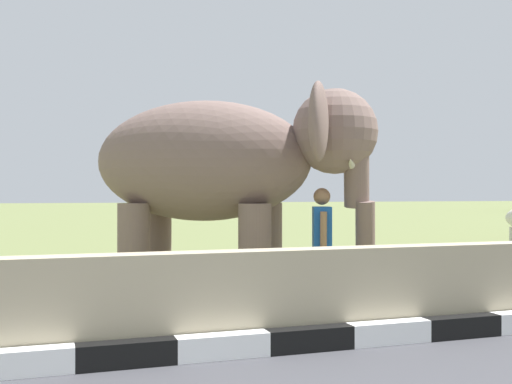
{
  "coord_description": "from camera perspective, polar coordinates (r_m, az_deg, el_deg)",
  "views": [
    {
      "loc": [
        -0.57,
        -2.24,
        1.57
      ],
      "look_at": [
        2.1,
        5.69,
        1.6
      ],
      "focal_mm": 43.34,
      "sensor_mm": 36.0,
      "label": 1
    }
  ],
  "objects": [
    {
      "name": "barrier_parapet",
      "position": [
        6.58,
        4.71,
        -9.57
      ],
      "size": [
        28.0,
        0.36,
        1.0
      ],
      "primitive_type": "cube",
      "color": "tan",
      "rests_on": "ground_plane"
    },
    {
      "name": "person_handler",
      "position": [
        8.45,
        6.1,
        -4.58
      ],
      "size": [
        0.36,
        0.62,
        1.66
      ],
      "color": "navy",
      "rests_on": "ground_plane"
    },
    {
      "name": "striped_curb",
      "position": [
        5.85,
        -16.39,
        -14.56
      ],
      "size": [
        16.2,
        0.2,
        0.24
      ],
      "color": "white",
      "rests_on": "ground_plane"
    },
    {
      "name": "elephant",
      "position": [
        8.69,
        -2.67,
        2.51
      ],
      "size": [
        3.95,
        3.46,
        3.0
      ],
      "color": "#775F58",
      "rests_on": "ground_plane"
    }
  ]
}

